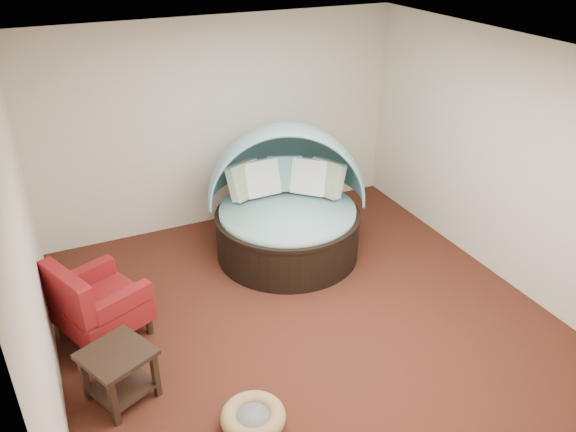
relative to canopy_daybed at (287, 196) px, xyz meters
name	(u,v)px	position (x,y,z in m)	size (l,w,h in m)	color
floor	(302,314)	(-0.42, -1.31, -0.77)	(5.00, 5.00, 0.00)	#4B1F15
wall_back	(221,124)	(-0.42, 1.19, 0.63)	(5.00, 5.00, 0.00)	beige
wall_front	(480,363)	(-0.42, -3.81, 0.63)	(5.00, 5.00, 0.00)	beige
wall_left	(29,257)	(-2.92, -1.31, 0.63)	(5.00, 5.00, 0.00)	beige
wall_right	(499,159)	(2.08, -1.31, 0.63)	(5.00, 5.00, 0.00)	beige
ceiling	(306,55)	(-0.42, -1.31, 2.03)	(5.00, 5.00, 0.00)	white
canopy_daybed	(287,196)	(0.00, 0.00, 0.00)	(2.38, 2.35, 1.67)	black
pet_basket	(253,419)	(-1.48, -2.52, -0.67)	(0.69, 0.69, 0.19)	olive
red_armchair	(96,304)	(-2.47, -0.78, -0.35)	(1.04, 1.04, 0.93)	black
side_table	(119,369)	(-2.42, -1.71, -0.43)	(0.73, 0.73, 0.52)	black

